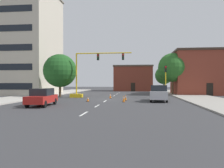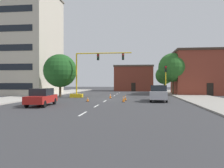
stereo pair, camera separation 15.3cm
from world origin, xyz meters
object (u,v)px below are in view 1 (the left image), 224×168
(traffic_cone_roadside_a, at_px, (110,96))
(traffic_cone_roadside_d, at_px, (126,98))
(traffic_light_pole_right, at_px, (166,74))
(traffic_cone_roadside_b, at_px, (88,99))
(tree_left_near, at_px, (60,71))
(pickup_truck_silver, at_px, (159,93))
(tree_right_mid, at_px, (173,68))
(sedan_red_near_left, at_px, (42,97))
(traffic_signal_gantry, at_px, (84,83))
(tree_right_far, at_px, (164,75))
(traffic_cone_roadside_c, at_px, (124,99))

(traffic_cone_roadside_a, relative_size, traffic_cone_roadside_d, 1.05)
(traffic_light_pole_right, distance_m, traffic_cone_roadside_b, 12.94)
(traffic_light_pole_right, distance_m, tree_left_near, 16.52)
(pickup_truck_silver, bearing_deg, traffic_cone_roadside_d, 172.87)
(traffic_cone_roadside_b, bearing_deg, tree_right_mid, 51.06)
(traffic_cone_roadside_b, bearing_deg, sedan_red_near_left, -122.70)
(tree_right_mid, distance_m, tree_left_near, 20.15)
(pickup_truck_silver, relative_size, traffic_cone_roadside_b, 9.29)
(traffic_cone_roadside_b, distance_m, traffic_cone_roadside_d, 4.91)
(pickup_truck_silver, height_order, sedan_red_near_left, pickup_truck_silver)
(traffic_light_pole_right, bearing_deg, sedan_red_near_left, -136.95)
(tree_left_near, xyz_separation_m, traffic_cone_roadside_b, (6.34, -8.00, -3.89))
(tree_left_near, xyz_separation_m, traffic_cone_roadside_a, (8.44, -2.65, -3.81))
(tree_left_near, relative_size, traffic_cone_roadside_d, 9.42)
(traffic_signal_gantry, relative_size, pickup_truck_silver, 1.67)
(tree_right_far, bearing_deg, traffic_cone_roadside_d, -107.97)
(traffic_light_pole_right, height_order, traffic_cone_roadside_c, traffic_light_pole_right)
(traffic_cone_roadside_a, bearing_deg, traffic_signal_gantry, 159.71)
(tree_right_far, relative_size, traffic_cone_roadside_c, 7.68)
(traffic_light_pole_right, distance_m, traffic_cone_roadside_a, 8.87)
(traffic_light_pole_right, relative_size, traffic_cone_roadside_d, 6.62)
(tree_left_near, distance_m, pickup_truck_silver, 16.61)
(tree_right_far, height_order, traffic_cone_roadside_d, tree_right_far)
(tree_right_mid, relative_size, sedan_red_near_left, 1.67)
(traffic_cone_roadside_c, bearing_deg, traffic_light_pole_right, 52.37)
(sedan_red_near_left, relative_size, traffic_cone_roadside_b, 7.68)
(traffic_light_pole_right, xyz_separation_m, tree_right_mid, (2.25, 8.01, 1.50))
(traffic_cone_roadside_b, bearing_deg, traffic_cone_roadside_c, -2.38)
(sedan_red_near_left, bearing_deg, traffic_light_pole_right, 43.05)
(tree_right_mid, relative_size, traffic_cone_roadside_a, 10.06)
(pickup_truck_silver, relative_size, traffic_cone_roadside_c, 7.24)
(tree_right_mid, height_order, traffic_cone_roadside_d, tree_right_mid)
(pickup_truck_silver, bearing_deg, sedan_red_near_left, -150.21)
(tree_right_mid, bearing_deg, tree_right_far, 92.16)
(traffic_light_pole_right, bearing_deg, traffic_signal_gantry, -178.03)
(traffic_signal_gantry, bearing_deg, traffic_light_pole_right, 1.97)
(sedan_red_near_left, height_order, traffic_cone_roadside_c, sedan_red_near_left)
(traffic_cone_roadside_d, bearing_deg, traffic_cone_roadside_c, -92.58)
(sedan_red_near_left, xyz_separation_m, traffic_cone_roadside_a, (5.54, 10.71, -0.51))
(traffic_signal_gantry, distance_m, tree_left_near, 4.75)
(traffic_signal_gantry, xyz_separation_m, tree_left_near, (-4.21, 1.08, 1.92))
(pickup_truck_silver, bearing_deg, traffic_signal_gantry, 153.47)
(tree_right_far, height_order, pickup_truck_silver, tree_right_far)
(tree_right_far, relative_size, pickup_truck_silver, 1.06)
(tree_right_far, height_order, tree_left_near, tree_left_near)
(tree_right_mid, relative_size, tree_right_far, 1.30)
(traffic_signal_gantry, height_order, traffic_cone_roadside_c, traffic_signal_gantry)
(tree_right_far, distance_m, traffic_cone_roadside_d, 24.77)
(traffic_cone_roadside_d, bearing_deg, tree_right_far, 72.03)
(sedan_red_near_left, relative_size, traffic_cone_roadside_c, 5.98)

